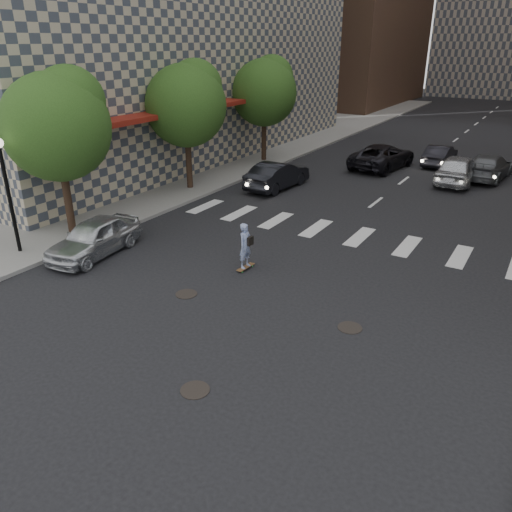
{
  "coord_description": "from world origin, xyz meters",
  "views": [
    {
      "loc": [
        7.34,
        -9.88,
        7.58
      ],
      "look_at": [
        -0.13,
        2.47,
        1.3
      ],
      "focal_mm": 35.0,
      "sensor_mm": 36.0,
      "label": 1
    }
  ],
  "objects_px": {
    "lamppost": "(6,180)",
    "traffic_car_c": "(383,156)",
    "silver_sedan": "(94,237)",
    "tree_c": "(266,89)",
    "skateboarder": "(246,246)",
    "traffic_car_e": "(440,155)",
    "tree_a": "(59,122)",
    "traffic_car_b": "(489,167)",
    "tree_b": "(188,102)",
    "traffic_car_a": "(277,175)",
    "traffic_car_d": "(458,169)"
  },
  "relations": [
    {
      "from": "lamppost",
      "to": "traffic_car_c",
      "type": "distance_m",
      "value": 22.23
    },
    {
      "from": "lamppost",
      "to": "traffic_car_a",
      "type": "bearing_deg",
      "value": 73.34
    },
    {
      "from": "traffic_car_a",
      "to": "traffic_car_c",
      "type": "distance_m",
      "value": 8.37
    },
    {
      "from": "lamppost",
      "to": "tree_a",
      "type": "xyz_separation_m",
      "value": [
        0.05,
        2.64,
        1.71
      ]
    },
    {
      "from": "traffic_car_d",
      "to": "traffic_car_e",
      "type": "height_order",
      "value": "traffic_car_d"
    },
    {
      "from": "lamppost",
      "to": "tree_a",
      "type": "height_order",
      "value": "tree_a"
    },
    {
      "from": "tree_b",
      "to": "silver_sedan",
      "type": "bearing_deg",
      "value": -74.96
    },
    {
      "from": "traffic_car_a",
      "to": "traffic_car_e",
      "type": "xyz_separation_m",
      "value": [
        6.42,
        10.28,
        -0.07
      ]
    },
    {
      "from": "lamppost",
      "to": "traffic_car_b",
      "type": "xyz_separation_m",
      "value": [
        13.58,
        21.5,
        -2.22
      ]
    },
    {
      "from": "traffic_car_c",
      "to": "traffic_car_e",
      "type": "relative_size",
      "value": 1.35
    },
    {
      "from": "tree_c",
      "to": "skateboarder",
      "type": "relative_size",
      "value": 3.81
    },
    {
      "from": "skateboarder",
      "to": "traffic_car_e",
      "type": "distance_m",
      "value": 20.29
    },
    {
      "from": "traffic_car_d",
      "to": "silver_sedan",
      "type": "bearing_deg",
      "value": 62.0
    },
    {
      "from": "traffic_car_d",
      "to": "traffic_car_e",
      "type": "distance_m",
      "value": 4.41
    },
    {
      "from": "skateboarder",
      "to": "tree_c",
      "type": "bearing_deg",
      "value": 121.56
    },
    {
      "from": "tree_b",
      "to": "tree_c",
      "type": "relative_size",
      "value": 1.0
    },
    {
      "from": "tree_b",
      "to": "traffic_car_e",
      "type": "height_order",
      "value": "tree_b"
    },
    {
      "from": "tree_a",
      "to": "traffic_car_e",
      "type": "relative_size",
      "value": 1.63
    },
    {
      "from": "tree_a",
      "to": "traffic_car_b",
      "type": "xyz_separation_m",
      "value": [
        13.54,
        18.86,
        -3.93
      ]
    },
    {
      "from": "silver_sedan",
      "to": "traffic_car_e",
      "type": "relative_size",
      "value": 1.02
    },
    {
      "from": "traffic_car_d",
      "to": "tree_a",
      "type": "bearing_deg",
      "value": 54.54
    },
    {
      "from": "tree_c",
      "to": "traffic_car_b",
      "type": "height_order",
      "value": "tree_c"
    },
    {
      "from": "skateboarder",
      "to": "traffic_car_c",
      "type": "bearing_deg",
      "value": 96.14
    },
    {
      "from": "lamppost",
      "to": "traffic_car_c",
      "type": "relative_size",
      "value": 0.78
    },
    {
      "from": "tree_a",
      "to": "traffic_car_e",
      "type": "height_order",
      "value": "tree_a"
    },
    {
      "from": "skateboarder",
      "to": "silver_sedan",
      "type": "xyz_separation_m",
      "value": [
        -5.62,
        -1.83,
        -0.2
      ]
    },
    {
      "from": "traffic_car_d",
      "to": "tree_b",
      "type": "bearing_deg",
      "value": 36.42
    },
    {
      "from": "traffic_car_c",
      "to": "traffic_car_e",
      "type": "xyz_separation_m",
      "value": [
        2.98,
        2.65,
        -0.09
      ]
    },
    {
      "from": "traffic_car_b",
      "to": "traffic_car_e",
      "type": "height_order",
      "value": "traffic_car_b"
    },
    {
      "from": "lamppost",
      "to": "silver_sedan",
      "type": "xyz_separation_m",
      "value": [
        2.5,
        1.5,
        -2.23
      ]
    },
    {
      "from": "traffic_car_b",
      "to": "traffic_car_e",
      "type": "bearing_deg",
      "value": -25.63
    },
    {
      "from": "traffic_car_c",
      "to": "tree_a",
      "type": "bearing_deg",
      "value": 76.03
    },
    {
      "from": "traffic_car_b",
      "to": "tree_c",
      "type": "bearing_deg",
      "value": 18.24
    },
    {
      "from": "tree_b",
      "to": "traffic_car_a",
      "type": "xyz_separation_m",
      "value": [
        3.91,
        2.58,
        -3.91
      ]
    },
    {
      "from": "tree_a",
      "to": "tree_b",
      "type": "xyz_separation_m",
      "value": [
        0.0,
        8.0,
        0.0
      ]
    },
    {
      "from": "tree_a",
      "to": "traffic_car_e",
      "type": "bearing_deg",
      "value": 63.67
    },
    {
      "from": "traffic_car_a",
      "to": "traffic_car_c",
      "type": "bearing_deg",
      "value": -110.25
    },
    {
      "from": "tree_a",
      "to": "silver_sedan",
      "type": "relative_size",
      "value": 1.6
    },
    {
      "from": "silver_sedan",
      "to": "tree_c",
      "type": "bearing_deg",
      "value": 91.64
    },
    {
      "from": "skateboarder",
      "to": "traffic_car_a",
      "type": "xyz_separation_m",
      "value": [
        -4.17,
        9.88,
        -0.17
      ]
    },
    {
      "from": "traffic_car_d",
      "to": "traffic_car_c",
      "type": "bearing_deg",
      "value": -15.25
    },
    {
      "from": "tree_b",
      "to": "traffic_car_e",
      "type": "bearing_deg",
      "value": 51.24
    },
    {
      "from": "traffic_car_a",
      "to": "traffic_car_d",
      "type": "relative_size",
      "value": 0.93
    },
    {
      "from": "silver_sedan",
      "to": "traffic_car_d",
      "type": "bearing_deg",
      "value": 55.11
    },
    {
      "from": "traffic_car_b",
      "to": "traffic_car_d",
      "type": "bearing_deg",
      "value": 62.11
    },
    {
      "from": "traffic_car_a",
      "to": "traffic_car_b",
      "type": "height_order",
      "value": "traffic_car_a"
    },
    {
      "from": "traffic_car_b",
      "to": "traffic_car_a",
      "type": "bearing_deg",
      "value": 47.01
    },
    {
      "from": "skateboarder",
      "to": "silver_sedan",
      "type": "bearing_deg",
      "value": -158.21
    },
    {
      "from": "traffic_car_c",
      "to": "traffic_car_d",
      "type": "height_order",
      "value": "traffic_car_d"
    },
    {
      "from": "tree_c",
      "to": "skateboarder",
      "type": "xyz_separation_m",
      "value": [
        8.08,
        -15.3,
        -3.74
      ]
    }
  ]
}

